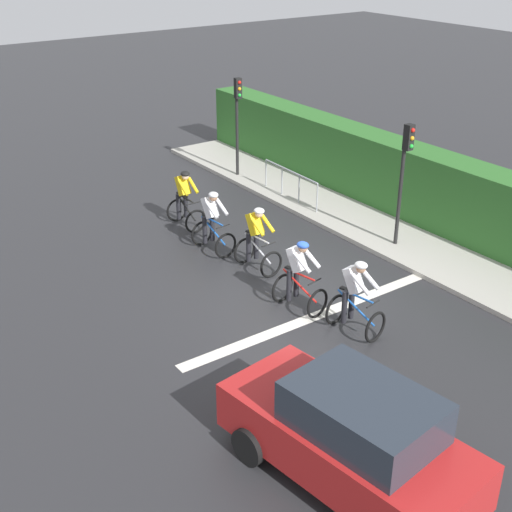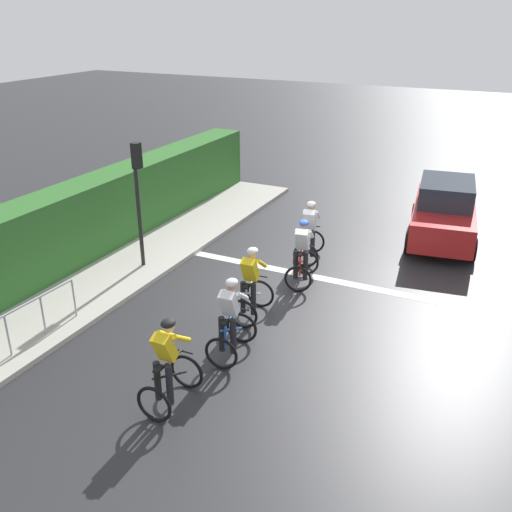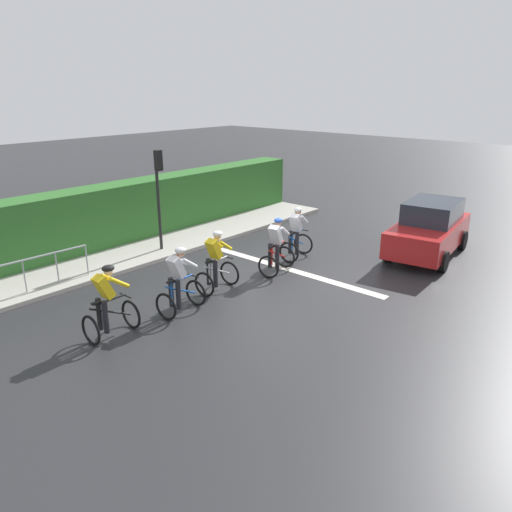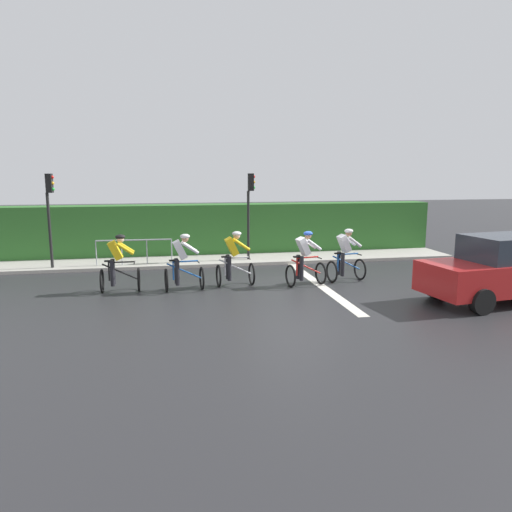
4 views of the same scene
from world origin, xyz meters
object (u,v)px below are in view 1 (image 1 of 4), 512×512
object	(u,v)px
cyclist_fourth	(299,277)
traffic_light_far_junction	(238,113)
cyclist_trailing	(355,298)
pedestrian_railing_kerbside	(291,179)
car_red	(351,436)
cyclist_mid	(257,240)
cyclist_second	(212,223)
traffic_light_near_crossing	(404,168)
cyclist_lead	(185,200)

from	to	relation	value
cyclist_fourth	traffic_light_far_junction	world-z (taller)	traffic_light_far_junction
cyclist_trailing	pedestrian_railing_kerbside	size ratio (longest dim) A/B	0.62
pedestrian_railing_kerbside	cyclist_fourth	bearing A→B (deg)	-126.39
cyclist_fourth	car_red	size ratio (longest dim) A/B	0.39
cyclist_mid	pedestrian_railing_kerbside	world-z (taller)	cyclist_mid
cyclist_fourth	cyclist_second	bearing A→B (deg)	89.21
cyclist_trailing	cyclist_second	bearing A→B (deg)	93.40
car_red	traffic_light_near_crossing	world-z (taller)	traffic_light_near_crossing
cyclist_trailing	traffic_light_near_crossing	world-z (taller)	traffic_light_near_crossing
car_red	pedestrian_railing_kerbside	bearing A→B (deg)	56.44
cyclist_lead	cyclist_trailing	xyz separation A→B (m)	(0.07, -6.85, 0.00)
cyclist_mid	car_red	xyz separation A→B (m)	(-3.01, -6.67, 0.08)
cyclist_second	traffic_light_far_junction	world-z (taller)	traffic_light_far_junction
cyclist_lead	cyclist_second	bearing A→B (deg)	-97.36
cyclist_trailing	traffic_light_near_crossing	bearing A→B (deg)	32.38
car_red	pedestrian_railing_kerbside	world-z (taller)	car_red
cyclist_lead	cyclist_trailing	distance (m)	6.85
traffic_light_near_crossing	traffic_light_far_junction	distance (m)	6.98
cyclist_fourth	cyclist_trailing	size ratio (longest dim) A/B	1.00
cyclist_lead	cyclist_trailing	world-z (taller)	same
cyclist_lead	traffic_light_near_crossing	xyz separation A→B (m)	(3.80, -4.48, 1.43)
cyclist_second	car_red	size ratio (longest dim) A/B	0.39
cyclist_mid	traffic_light_far_junction	world-z (taller)	traffic_light_far_junction
cyclist_lead	cyclist_mid	bearing A→B (deg)	-88.55
traffic_light_far_junction	pedestrian_railing_kerbside	xyz separation A→B (m)	(0.08, -2.72, -1.47)
cyclist_second	cyclist_trailing	xyz separation A→B (m)	(0.30, -5.05, 0.00)
traffic_light_far_junction	pedestrian_railing_kerbside	world-z (taller)	traffic_light_far_junction
traffic_light_far_junction	cyclist_trailing	bearing A→B (deg)	-110.04
car_red	traffic_light_far_junction	xyz separation A→B (m)	(6.41, 12.49, 1.35)
cyclist_trailing	pedestrian_railing_kerbside	bearing A→B (deg)	62.25
traffic_light_near_crossing	cyclist_lead	bearing A→B (deg)	130.32
cyclist_mid	traffic_light_far_junction	xyz separation A→B (m)	(3.39, 5.82, 1.43)
cyclist_trailing	pedestrian_railing_kerbside	world-z (taller)	cyclist_trailing
cyclist_second	traffic_light_far_junction	bearing A→B (deg)	49.17
cyclist_trailing	car_red	world-z (taller)	car_red
traffic_light_near_crossing	pedestrian_railing_kerbside	bearing A→B (deg)	93.40
cyclist_trailing	traffic_light_far_junction	distance (m)	10.05
cyclist_trailing	car_red	distance (m)	4.35
car_red	traffic_light_far_junction	size ratio (longest dim) A/B	1.28
cyclist_lead	car_red	bearing A→B (deg)	-106.33
cyclist_mid	cyclist_fourth	world-z (taller)	same
cyclist_second	pedestrian_railing_kerbside	distance (m)	4.10
cyclist_lead	traffic_light_far_junction	xyz separation A→B (m)	(3.48, 2.49, 1.43)
cyclist_mid	car_red	distance (m)	7.32
car_red	cyclist_fourth	bearing A→B (deg)	59.91
cyclist_mid	traffic_light_near_crossing	world-z (taller)	traffic_light_near_crossing
traffic_light_near_crossing	pedestrian_railing_kerbside	world-z (taller)	traffic_light_near_crossing
traffic_light_far_junction	pedestrian_railing_kerbside	size ratio (longest dim) A/B	1.25
cyclist_fourth	car_red	bearing A→B (deg)	-120.09
cyclist_mid	car_red	bearing A→B (deg)	-114.33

